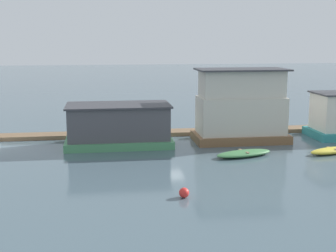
% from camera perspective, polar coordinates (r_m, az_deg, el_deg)
% --- Properties ---
extents(ground_plane, '(200.00, 200.00, 0.00)m').
position_cam_1_polar(ground_plane, '(34.03, -0.24, -2.01)').
color(ground_plane, '#475B66').
extents(dock_walkway, '(42.40, 1.65, 0.30)m').
position_cam_1_polar(dock_walkway, '(36.68, -0.82, -0.83)').
color(dock_walkway, brown).
rests_on(dock_walkway, ground_plane).
extents(houseboat_green, '(7.43, 4.00, 2.93)m').
position_cam_1_polar(houseboat_green, '(33.05, -6.04, 0.07)').
color(houseboat_green, '#4C9360').
rests_on(houseboat_green, ground_plane).
extents(houseboat_brown, '(6.78, 3.44, 5.31)m').
position_cam_1_polar(houseboat_brown, '(34.39, 8.87, 2.21)').
color(houseboat_brown, brown).
rests_on(houseboat_brown, ground_plane).
extents(dinghy_green, '(4.11, 2.25, 0.40)m').
position_cam_1_polar(dinghy_green, '(30.39, 9.22, -3.32)').
color(dinghy_green, '#47844C').
rests_on(dinghy_green, ground_plane).
extents(dinghy_yellow, '(3.53, 1.85, 0.42)m').
position_cam_1_polar(dinghy_yellow, '(32.52, 19.34, -2.84)').
color(dinghy_yellow, yellow).
rests_on(dinghy_yellow, ground_plane).
extents(mooring_post_centre, '(0.29, 0.29, 1.86)m').
position_cam_1_polar(mooring_post_centre, '(35.19, -7.87, -0.14)').
color(mooring_post_centre, brown).
rests_on(mooring_post_centre, ground_plane).
extents(buoy_red, '(0.49, 0.49, 0.49)m').
position_cam_1_polar(buoy_red, '(22.46, 1.97, -8.13)').
color(buoy_red, red).
rests_on(buoy_red, ground_plane).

